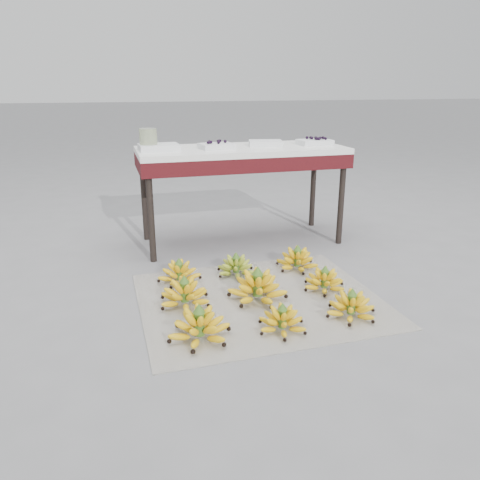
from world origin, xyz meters
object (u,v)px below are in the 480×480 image
object	(u,v)px
bunch_back_left	(179,274)
bunch_back_right	(297,260)
bunch_back_center	(236,267)
glass_jar	(148,140)
bunch_mid_left	(185,295)
vendor_table	(241,159)
bunch_mid_center	(257,288)
bunch_front_center	(282,321)
tray_left	(216,146)
newspaper_mat	(259,300)
bunch_mid_right	(324,281)
bunch_front_right	(351,307)
tray_far_left	(159,147)
tray_far_right	(315,142)
bunch_front_left	(200,327)
tray_right	(266,143)

from	to	relation	value
bunch_back_left	bunch_back_right	xyz separation A→B (m)	(0.73, 0.01, 0.00)
bunch_back_center	glass_jar	world-z (taller)	glass_jar
bunch_mid_left	vendor_table	bearing A→B (deg)	38.86
bunch_back_center	bunch_back_left	bearing A→B (deg)	-175.43
bunch_mid_center	bunch_back_center	xyz separation A→B (m)	(-0.02, 0.36, -0.02)
bunch_front_center	bunch_back_center	world-z (taller)	bunch_back_center
tray_left	bunch_front_center	bearing A→B (deg)	-90.11
bunch_mid_left	glass_jar	distance (m)	1.15
newspaper_mat	bunch_mid_right	world-z (taller)	bunch_mid_right
newspaper_mat	bunch_front_center	distance (m)	0.35
bunch_front_right	vendor_table	xyz separation A→B (m)	(-0.19, 1.28, 0.55)
bunch_mid_center	bunch_back_left	world-z (taller)	bunch_mid_center
glass_jar	tray_far_left	bearing A→B (deg)	1.90
bunch_mid_left	tray_far_left	bearing A→B (deg)	69.94
bunch_mid_center	tray_far_right	world-z (taller)	tray_far_right
bunch_front_right	bunch_mid_center	bearing A→B (deg)	144.98
bunch_front_center	bunch_front_right	bearing A→B (deg)	12.38
tray_far_left	bunch_front_left	bearing A→B (deg)	-90.15
bunch_mid_right	tray_left	distance (m)	1.20
tray_far_left	bunch_back_center	bearing A→B (deg)	-59.67
bunch_front_center	tray_far_right	distance (m)	1.63
bunch_mid_left	bunch_front_right	bearing A→B (deg)	-44.38
tray_far_left	bunch_mid_center	bearing A→B (deg)	-68.85
bunch_mid_center	tray_far_right	bearing A→B (deg)	42.52
newspaper_mat	vendor_table	size ratio (longest dim) A/B	0.88
newspaper_mat	bunch_front_right	world-z (taller)	bunch_front_right
bunch_front_left	tray_left	world-z (taller)	tray_left
newspaper_mat	bunch_front_right	size ratio (longest dim) A/B	4.68
bunch_back_right	bunch_front_center	bearing A→B (deg)	-128.15
bunch_mid_right	bunch_back_center	world-z (taller)	same
bunch_mid_left	bunch_back_left	bearing A→B (deg)	66.77
bunch_back_center	tray_left	xyz separation A→B (m)	(0.03, 0.59, 0.65)
newspaper_mat	bunch_front_center	bearing A→B (deg)	-90.72
newspaper_mat	bunch_front_right	distance (m)	0.49
bunch_front_center	bunch_back_left	xyz separation A→B (m)	(-0.37, 0.69, 0.00)
bunch_back_right	tray_far_left	world-z (taller)	tray_far_left
bunch_front_left	vendor_table	distance (m)	1.51
bunch_mid_center	bunch_front_center	bearing A→B (deg)	-98.81
bunch_mid_right	tray_right	bearing A→B (deg)	102.93
bunch_back_right	tray_right	xyz separation A→B (m)	(0.01, 0.65, 0.64)
bunch_back_left	bunch_back_right	distance (m)	0.73
tray_far_right	glass_jar	xyz separation A→B (m)	(-1.17, 0.00, 0.05)
bunch_back_left	vendor_table	world-z (taller)	vendor_table
bunch_back_center	bunch_back_right	xyz separation A→B (m)	(0.39, -0.01, 0.00)
bunch_front_center	bunch_mid_left	bearing A→B (deg)	141.71
bunch_mid_center	vendor_table	distance (m)	1.13
bunch_back_left	vendor_table	bearing A→B (deg)	68.25
bunch_front_center	bunch_mid_center	size ratio (longest dim) A/B	0.72
glass_jar	bunch_mid_center	bearing A→B (deg)	-65.50
bunch_front_right	bunch_mid_right	distance (m)	0.33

